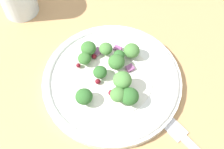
% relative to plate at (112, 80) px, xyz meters
% --- Properties ---
extents(ground_plane, '(1.80, 1.80, 0.02)m').
position_rel_plate_xyz_m(ground_plane, '(0.02, 0.03, -0.02)').
color(ground_plane, tan).
extents(plate, '(0.24, 0.24, 0.02)m').
position_rel_plate_xyz_m(plate, '(0.00, 0.00, 0.00)').
color(plate, white).
rests_on(plate, ground_plane).
extents(dressing_pool, '(0.14, 0.14, 0.00)m').
position_rel_plate_xyz_m(dressing_pool, '(0.00, -0.00, 0.00)').
color(dressing_pool, white).
rests_on(dressing_pool, plate).
extents(broccoli_floret_0, '(0.03, 0.03, 0.03)m').
position_rel_plate_xyz_m(broccoli_floret_0, '(-0.01, -0.02, 0.02)').
color(broccoli_floret_0, '#9EC684').
rests_on(broccoli_floret_0, plate).
extents(broccoli_floret_1, '(0.03, 0.03, 0.03)m').
position_rel_plate_xyz_m(broccoli_floret_1, '(0.05, 0.03, 0.02)').
color(broccoli_floret_1, '#9EC684').
rests_on(broccoli_floret_1, plate).
extents(broccoli_floret_2, '(0.02, 0.02, 0.02)m').
position_rel_plate_xyz_m(broccoli_floret_2, '(0.04, -0.04, 0.02)').
color(broccoli_floret_2, '#ADD18E').
rests_on(broccoli_floret_2, plate).
extents(broccoli_floret_3, '(0.03, 0.03, 0.03)m').
position_rel_plate_xyz_m(broccoli_floret_3, '(-0.05, -0.03, 0.02)').
color(broccoli_floret_3, '#8EB77A').
rests_on(broccoli_floret_3, plate).
extents(broccoli_floret_4, '(0.02, 0.02, 0.03)m').
position_rel_plate_xyz_m(broccoli_floret_4, '(0.00, 0.04, 0.03)').
color(broccoli_floret_4, '#9EC684').
rests_on(broccoli_floret_4, plate).
extents(broccoli_floret_5, '(0.03, 0.03, 0.03)m').
position_rel_plate_xyz_m(broccoli_floret_5, '(-0.01, 0.02, 0.03)').
color(broccoli_floret_5, '#ADD18E').
rests_on(broccoli_floret_5, plate).
extents(broccoli_floret_6, '(0.02, 0.02, 0.02)m').
position_rel_plate_xyz_m(broccoli_floret_6, '(0.02, -0.01, 0.02)').
color(broccoli_floret_6, '#8EB77A').
rests_on(broccoli_floret_6, plate).
extents(broccoli_floret_7, '(0.02, 0.02, 0.02)m').
position_rel_plate_xyz_m(broccoli_floret_7, '(-0.02, -0.03, 0.02)').
color(broccoli_floret_7, '#9EC684').
rests_on(broccoli_floret_7, plate).
extents(broccoli_floret_8, '(0.02, 0.02, 0.02)m').
position_rel_plate_xyz_m(broccoli_floret_8, '(-0.00, -0.05, 0.02)').
color(broccoli_floret_8, '#8EB77A').
rests_on(broccoli_floret_8, plate).
extents(broccoli_floret_9, '(0.03, 0.03, 0.03)m').
position_rel_plate_xyz_m(broccoli_floret_9, '(0.02, -0.06, 0.02)').
color(broccoli_floret_9, '#9EC684').
rests_on(broccoli_floret_9, plate).
extents(broccoli_floret_10, '(0.03, 0.03, 0.03)m').
position_rel_plate_xyz_m(broccoli_floret_10, '(-0.01, 0.05, 0.02)').
color(broccoli_floret_10, '#ADD18E').
rests_on(broccoli_floret_10, plate).
extents(cranberry_0, '(0.01, 0.01, 0.01)m').
position_rel_plate_xyz_m(cranberry_0, '(0.05, -0.04, 0.01)').
color(cranberry_0, maroon).
rests_on(cranberry_0, plate).
extents(cranberry_1, '(0.01, 0.01, 0.01)m').
position_rel_plate_xyz_m(cranberry_1, '(0.01, 0.02, 0.01)').
color(cranberry_1, maroon).
rests_on(cranberry_1, plate).
extents(cranberry_2, '(0.01, 0.01, 0.01)m').
position_rel_plate_xyz_m(cranberry_2, '(0.02, 0.00, 0.01)').
color(cranberry_2, maroon).
rests_on(cranberry_2, plate).
extents(cranberry_3, '(0.01, 0.01, 0.01)m').
position_rel_plate_xyz_m(cranberry_3, '(-0.00, -0.06, 0.01)').
color(cranberry_3, maroon).
rests_on(cranberry_3, plate).
extents(cranberry_4, '(0.01, 0.01, 0.01)m').
position_rel_plate_xyz_m(cranberry_4, '(0.02, -0.05, 0.01)').
color(cranberry_4, maroon).
rests_on(cranberry_4, plate).
extents(onion_bit_0, '(0.02, 0.01, 0.00)m').
position_rel_plate_xyz_m(onion_bit_0, '(-0.03, -0.01, 0.01)').
color(onion_bit_0, '#934C84').
rests_on(onion_bit_0, plate).
extents(onion_bit_1, '(0.02, 0.02, 0.00)m').
position_rel_plate_xyz_m(onion_bit_1, '(-0.03, -0.05, 0.01)').
color(onion_bit_1, '#934C84').
rests_on(onion_bit_1, plate).
extents(onion_bit_2, '(0.02, 0.02, 0.01)m').
position_rel_plate_xyz_m(onion_bit_2, '(0.01, -0.06, 0.01)').
color(onion_bit_2, '#A35B93').
rests_on(onion_bit_2, plate).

